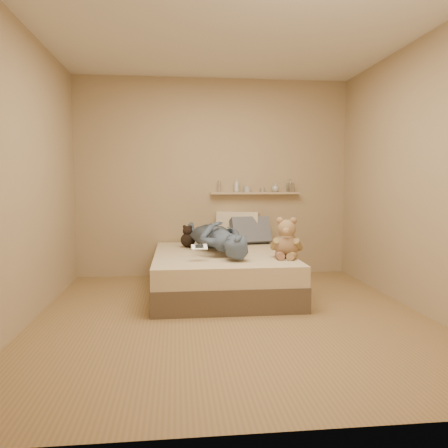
{
  "coord_description": "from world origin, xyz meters",
  "views": [
    {
      "loc": [
        -0.5,
        -3.91,
        1.22
      ],
      "look_at": [
        0.0,
        0.65,
        0.8
      ],
      "focal_mm": 35.0,
      "sensor_mm": 36.0,
      "label": 1
    }
  ],
  "objects": [
    {
      "name": "pillow_cream",
      "position": [
        0.3,
        1.76,
        0.65
      ],
      "size": [
        0.59,
        0.38,
        0.42
      ],
      "primitive_type": "cube",
      "rotation": [
        -0.14,
        0.0,
        -0.33
      ],
      "color": "beige",
      "rests_on": "bed"
    },
    {
      "name": "shelf_bottles",
      "position": [
        0.67,
        1.84,
        1.18
      ],
      "size": [
        1.03,
        0.14,
        0.17
      ],
      "color": "silver",
      "rests_on": "wall_shelf"
    },
    {
      "name": "teddy_bear",
      "position": [
        0.64,
        0.5,
        0.63
      ],
      "size": [
        0.34,
        0.35,
        0.43
      ],
      "color": "#946E51",
      "rests_on": "bed"
    },
    {
      "name": "game_console",
      "position": [
        -0.27,
        0.42,
        0.59
      ],
      "size": [
        0.17,
        0.09,
        0.05
      ],
      "color": "silver",
      "rests_on": "bed"
    },
    {
      "name": "bed",
      "position": [
        0.0,
        0.93,
        0.22
      ],
      "size": [
        1.5,
        1.9,
        0.45
      ],
      "color": "brown",
      "rests_on": "floor"
    },
    {
      "name": "room",
      "position": [
        0.0,
        0.0,
        1.3
      ],
      "size": [
        3.8,
        3.8,
        3.8
      ],
      "color": "olive",
      "rests_on": "ground"
    },
    {
      "name": "person",
      "position": [
        -0.04,
        0.98,
        0.63
      ],
      "size": [
        0.83,
        1.56,
        0.35
      ],
      "primitive_type": "imported",
      "rotation": [
        0.0,
        0.0,
        3.34
      ],
      "color": "#414F67",
      "rests_on": "bed"
    },
    {
      "name": "pillow_grey",
      "position": [
        0.45,
        1.62,
        0.62
      ],
      "size": [
        0.54,
        0.35,
        0.37
      ],
      "primitive_type": "cube",
      "rotation": [
        -0.45,
        0.0,
        0.17
      ],
      "color": "slate",
      "rests_on": "bed"
    },
    {
      "name": "wall_shelf",
      "position": [
        0.55,
        1.84,
        1.1
      ],
      "size": [
        1.2,
        0.12,
        0.03
      ],
      "primitive_type": "cube",
      "color": "tan",
      "rests_on": "wall_back"
    },
    {
      "name": "dark_plush",
      "position": [
        -0.36,
        1.38,
        0.57
      ],
      "size": [
        0.18,
        0.18,
        0.27
      ],
      "color": "black",
      "rests_on": "bed"
    }
  ]
}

